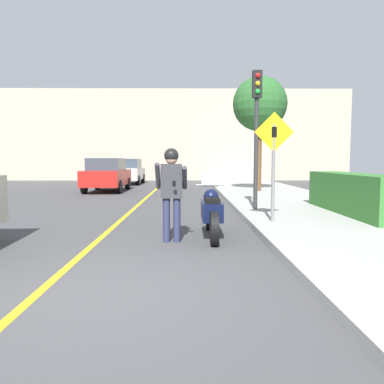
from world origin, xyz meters
name	(u,v)px	position (x,y,z in m)	size (l,w,h in m)	color
ground_plane	(88,294)	(0.00, 0.00, 0.00)	(80.00, 80.00, 0.00)	#424244
sidewalk_curb	(350,227)	(4.80, 4.00, 0.08)	(4.40, 44.00, 0.15)	#9E9E99
road_center_line	(124,217)	(-0.60, 6.00, 0.00)	(0.12, 36.00, 0.01)	yellow
building_backdrop	(174,135)	(0.00, 26.00, 3.59)	(28.00, 1.20, 7.18)	#B2A38E
motorcycle	(211,212)	(1.64, 3.32, 0.51)	(0.62, 2.27, 1.30)	black
person_biker	(171,184)	(0.85, 2.83, 1.11)	(0.59, 0.48, 1.79)	#282D4C
crossing_sign	(274,156)	(3.12, 4.33, 1.66)	(0.91, 0.08, 2.51)	slate
traffic_light	(257,114)	(3.12, 6.55, 2.88)	(0.26, 0.30, 3.95)	#2D2D30
hedge_row	(353,193)	(5.60, 5.70, 0.68)	(0.90, 4.53, 1.06)	#33702D
street_tree	(260,105)	(4.46, 13.20, 4.14)	(2.50, 2.50, 5.26)	brown
parked_car_red	(107,175)	(-2.97, 14.81, 0.86)	(1.88, 4.20, 1.68)	black
parked_car_silver	(128,171)	(-2.87, 20.80, 0.86)	(1.88, 4.20, 1.68)	black
parked_car_blue	(129,169)	(-3.75, 26.87, 0.86)	(1.88, 4.20, 1.68)	black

